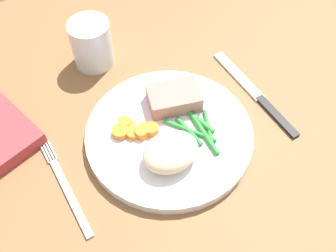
% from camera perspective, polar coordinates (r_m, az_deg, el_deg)
% --- Properties ---
extents(dining_table, '(1.20, 0.90, 0.02)m').
position_cam_1_polar(dining_table, '(0.59, -1.69, -3.14)').
color(dining_table, brown).
rests_on(dining_table, ground).
extents(dinner_plate, '(0.25, 0.25, 0.02)m').
position_cam_1_polar(dinner_plate, '(0.58, -0.00, -1.04)').
color(dinner_plate, white).
rests_on(dinner_plate, dining_table).
extents(meat_portion, '(0.09, 0.07, 0.03)m').
position_cam_1_polar(meat_portion, '(0.60, 0.85, 4.08)').
color(meat_portion, '#B2756B').
rests_on(meat_portion, dinner_plate).
extents(mashed_potatoes, '(0.08, 0.06, 0.04)m').
position_cam_1_polar(mashed_potatoes, '(0.54, 0.38, -3.75)').
color(mashed_potatoes, beige).
rests_on(mashed_potatoes, dinner_plate).
extents(carrot_slices, '(0.07, 0.05, 0.01)m').
position_cam_1_polar(carrot_slices, '(0.57, -4.81, -0.49)').
color(carrot_slices, orange).
rests_on(carrot_slices, dinner_plate).
extents(green_beans, '(0.07, 0.10, 0.01)m').
position_cam_1_polar(green_beans, '(0.58, 4.31, -0.27)').
color(green_beans, '#2D8C38').
rests_on(green_beans, dinner_plate).
extents(fork, '(0.01, 0.17, 0.00)m').
position_cam_1_polar(fork, '(0.56, -14.53, -8.52)').
color(fork, silver).
rests_on(fork, dining_table).
extents(knife, '(0.02, 0.21, 0.01)m').
position_cam_1_polar(knife, '(0.65, 12.57, 4.48)').
color(knife, black).
rests_on(knife, dining_table).
extents(water_glass, '(0.07, 0.07, 0.08)m').
position_cam_1_polar(water_glass, '(0.68, -10.90, 11.28)').
color(water_glass, silver).
rests_on(water_glass, dining_table).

